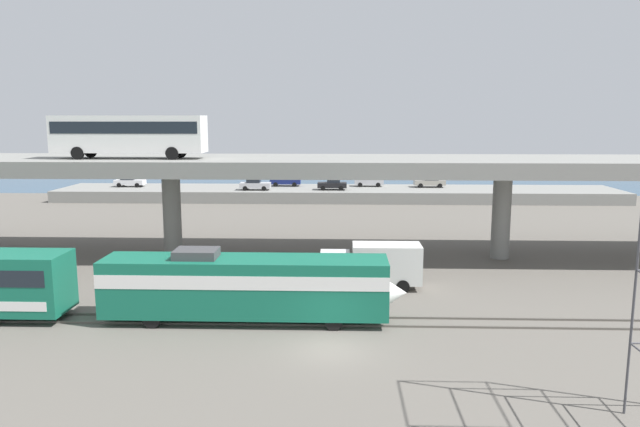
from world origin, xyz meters
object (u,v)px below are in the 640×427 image
Objects in this scene: transit_bus_on_overpass at (129,133)px; parked_car_1 at (369,181)px; train_locomotive at (259,284)px; service_truck_west at (374,265)px; parked_car_2 at (332,184)px; parked_car_3 at (430,182)px; parked_car_5 at (255,184)px; parked_car_4 at (285,181)px; parked_car_0 at (130,181)px.

transit_bus_on_overpass is 2.87× the size of parked_car_1.
transit_bus_on_overpass is (-12.21, 14.56, 8.10)m from train_locomotive.
service_truck_west is (6.82, 6.91, -0.55)m from train_locomotive.
parked_car_2 is 14.36m from parked_car_3.
parked_car_5 is at bearing 9.63° from parked_car_3.
train_locomotive is at bearing -86.25° from parked_car_4.
parked_car_1 is 1.00× the size of parked_car_5.
parked_car_2 and parked_car_5 have the same top height.
service_truck_west is 1.70× the size of parked_car_2.
parked_car_2 and parked_car_4 have the same top height.
parked_car_0 and parked_car_4 have the same top height.
parked_car_1 is at bearing 17.14° from parked_car_5.
train_locomotive reaches higher than parked_car_3.
parked_car_1 and parked_car_3 have the same top height.
parked_car_3 is 24.90m from parked_car_5.
parked_car_2 is at bearing 85.99° from train_locomotive.
transit_bus_on_overpass is at bearing -69.87° from parked_car_0.
parked_car_5 is (-3.71, -4.87, -0.00)m from parked_car_4.
train_locomotive is 4.10× the size of parked_car_1.
service_truck_west is (19.04, -7.65, -8.66)m from transit_bus_on_overpass.
parked_car_1 is (8.72, 53.42, 0.14)m from train_locomotive.
parked_car_0 and parked_car_2 have the same top height.
parked_car_5 is (-24.55, -4.17, -0.00)m from parked_car_3.
parked_car_2 is at bearing 65.61° from transit_bus_on_overpass.
parked_car_0 is 29.42m from parked_car_2.
parked_car_2 and parked_car_3 have the same top height.
parked_car_2 is 8.16m from parked_car_4.
parked_car_5 is (-15.93, -4.91, 0.00)m from parked_car_1.
parked_car_1 is at bearing -92.33° from service_truck_west.
transit_bus_on_overpass is 40.57m from parked_car_4.
parked_car_4 is at bearing -31.73° from parked_car_2.
parked_car_2 is at bearing 39.41° from parked_car_1.
parked_car_1 is at bearing 61.69° from transit_bus_on_overpass.
train_locomotive is at bearing 45.34° from service_truck_west.
parked_car_1 is (34.57, 1.64, -0.00)m from parked_car_0.
service_truck_west is 47.60m from parked_car_4.
parked_car_1 reaches higher than service_truck_west.
transit_bus_on_overpass is 44.85m from parked_car_1.
transit_bus_on_overpass reaches higher than train_locomotive.
transit_bus_on_overpass is at bearing -98.38° from parked_car_5.
transit_bus_on_overpass reaches higher than parked_car_4.
parked_car_5 is at bearing 17.14° from parked_car_1.
parked_car_2 is 0.96× the size of parked_car_5.
transit_bus_on_overpass reaches higher than parked_car_0.
parked_car_1 is at bearing -140.59° from parked_car_2.
parked_car_0 is at bearing 1.19° from parked_car_3.
parked_car_2 is 0.91× the size of parked_car_3.
parked_car_2 is at bearing 3.10° from parked_car_5.
service_truck_west is 1.54× the size of parked_car_3.
train_locomotive is at bearing -63.46° from parked_car_0.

